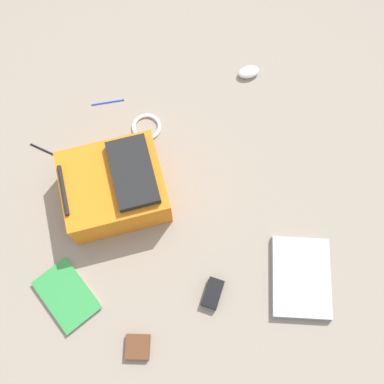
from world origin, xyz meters
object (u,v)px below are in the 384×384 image
at_px(computer_mouse, 249,72).
at_px(earbud_pouch, 138,347).
at_px(backpack, 115,187).
at_px(pen_black, 108,102).
at_px(laptop, 301,277).
at_px(book_comic, 67,295).
at_px(cable_coil, 146,127).
at_px(power_brick, 213,293).
at_px(pen_blue, 44,150).

distance_m(computer_mouse, earbud_pouch, 1.28).
height_order(backpack, pen_black, backpack).
distance_m(laptop, computer_mouse, 0.95).
bearing_deg(book_comic, backpack, -38.64).
distance_m(laptop, cable_coil, 0.91).
distance_m(laptop, earbud_pouch, 0.67).
height_order(cable_coil, power_brick, power_brick).
bearing_deg(laptop, power_brick, 84.59).
height_order(computer_mouse, pen_blue, computer_mouse).
distance_m(cable_coil, pen_blue, 0.45).
bearing_deg(backpack, book_comic, 141.36).
bearing_deg(power_brick, backpack, 27.91).
distance_m(backpack, pen_black, 0.46).
bearing_deg(earbud_pouch, pen_black, -5.78).
xyz_separation_m(book_comic, pen_black, (0.79, -0.33, -0.01)).
relative_size(computer_mouse, earbud_pouch, 1.11).
height_order(pen_black, pen_blue, pen_blue).
xyz_separation_m(pen_black, earbud_pouch, (-1.05, 0.11, 0.01)).
distance_m(computer_mouse, cable_coil, 0.54).
bearing_deg(cable_coil, pen_blue, 88.43).
distance_m(laptop, pen_black, 1.12).
bearing_deg(computer_mouse, pen_black, 86.06).
bearing_deg(pen_blue, laptop, -132.81).
relative_size(backpack, cable_coil, 3.04).
bearing_deg(computer_mouse, earbud_pouch, 141.74).
relative_size(backpack, earbud_pouch, 4.45).
height_order(power_brick, pen_blue, power_brick).
bearing_deg(power_brick, pen_black, 12.93).
xyz_separation_m(power_brick, earbud_pouch, (-0.11, 0.32, -0.00)).
distance_m(book_comic, cable_coil, 0.78).
xyz_separation_m(power_brick, pen_black, (0.94, 0.22, -0.01)).
distance_m(power_brick, earbud_pouch, 0.34).
height_order(backpack, cable_coil, backpack).
xyz_separation_m(backpack, pen_blue, (0.29, 0.27, -0.09)).
relative_size(pen_black, pen_blue, 1.10).
bearing_deg(laptop, backpack, 49.12).
bearing_deg(cable_coil, power_brick, -174.27).
xyz_separation_m(book_comic, pen_blue, (0.64, -0.01, -0.01)).
distance_m(cable_coil, pen_black, 0.22).
relative_size(cable_coil, pen_blue, 0.97).
bearing_deg(power_brick, earbud_pouch, 109.14).
bearing_deg(pen_blue, power_brick, -145.76).
xyz_separation_m(backpack, laptop, (-0.53, -0.61, -0.08)).
relative_size(computer_mouse, pen_black, 0.67).
xyz_separation_m(backpack, cable_coil, (0.27, -0.18, -0.09)).
bearing_deg(computer_mouse, power_brick, 152.64).
distance_m(backpack, earbud_pouch, 0.61).
bearing_deg(computer_mouse, book_comic, 126.44).
bearing_deg(pen_blue, pen_black, -63.45).
bearing_deg(cable_coil, laptop, -152.11).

